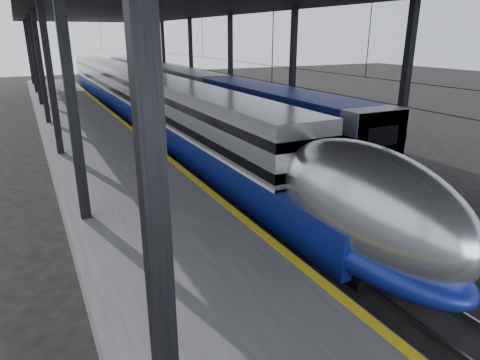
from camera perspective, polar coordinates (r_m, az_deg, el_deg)
ground at (r=14.66m, az=7.03°, el=-11.45°), size 160.00×160.00×0.00m
platform at (r=31.42m, az=-19.27°, el=5.18°), size 6.00×80.00×1.00m
yellow_strip at (r=31.77m, az=-14.36°, el=6.72°), size 0.30×80.00×0.01m
rails at (r=33.41m, az=-5.48°, el=6.18°), size 6.52×80.00×0.16m
canopy at (r=31.82m, az=-10.72°, el=21.71°), size 18.00×75.00×9.47m
tgv_train at (r=38.55m, az=-12.76°, el=10.45°), size 3.03×65.20×4.35m
second_train at (r=43.97m, az=-7.74°, el=11.82°), size 3.02×56.05×4.16m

